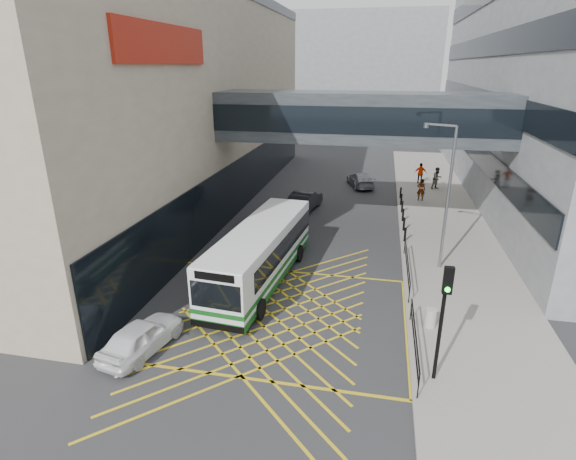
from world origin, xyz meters
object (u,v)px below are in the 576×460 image
Objects in this scene: car_silver at (360,179)px; pedestrian_c at (421,173)px; traffic_light at (444,308)px; bus at (261,252)px; street_lamp at (445,190)px; pedestrian_a at (421,190)px; pedestrian_b at (437,178)px; car_dark at (305,200)px; litter_bin at (431,318)px; car_white at (142,336)px.

car_silver is 5.70m from pedestrian_c.
pedestrian_c is (1.37, 28.86, -1.93)m from traffic_light.
traffic_light is (8.02, -6.61, 1.45)m from bus.
street_lamp is 4.28× the size of pedestrian_a.
street_lamp is 3.97× the size of pedestrian_b.
pedestrian_b reaches higher than car_dark.
traffic_light is 23.14m from pedestrian_a.
street_lamp is at bearing 83.44° from traffic_light.
litter_bin is at bearing -74.68° from street_lamp.
pedestrian_a is (9.05, 16.43, -0.54)m from bus.
traffic_light is 2.30× the size of pedestrian_b.
pedestrian_b is at bearing 130.49° from pedestrian_c.
traffic_light is 10.07m from street_lamp.
traffic_light reaches higher than car_dark.
pedestrian_b is (1.66, 17.20, -3.40)m from street_lamp.
bus is at bearing 139.83° from traffic_light.
litter_bin is (11.17, 3.82, -0.10)m from car_white.
traffic_light reaches higher than litter_bin.
pedestrian_c is (1.22, 25.30, 0.55)m from litter_bin.
pedestrian_b is (10.57, 8.06, 0.36)m from car_dark.
car_dark is 8.97m from car_silver.
traffic_light reaches higher than pedestrian_b.
pedestrian_a is (0.01, 13.12, -3.46)m from street_lamp.
pedestrian_a is at bearing 86.76° from traffic_light.
car_dark is 6.01× the size of litter_bin.
street_lamp is at bearing 89.67° from car_silver.
pedestrian_a is (8.92, 3.98, 0.29)m from car_dark.
traffic_light is at bearing -92.47° from litter_bin.
street_lamp is 19.25m from pedestrian_c.
litter_bin is at bearing 83.38° from car_silver.
car_dark reaches higher than car_white.
litter_bin is (4.20, -23.59, -0.12)m from car_silver.
street_lamp reaches higher than bus.
car_white is at bearing -161.09° from litter_bin.
street_lamp reaches higher than pedestrian_a.
pedestrian_b is (1.65, 4.08, 0.07)m from pedestrian_a.
litter_bin is (-0.87, -6.35, -3.95)m from street_lamp.
bus is 5.66× the size of pedestrian_c.
car_white is 2.16× the size of pedestrian_b.
pedestrian_b reaches higher than car_silver.
pedestrian_b reaches higher than pedestrian_c.
car_silver reaches higher than litter_bin.
pedestrian_a is at bearing -147.68° from pedestrian_b.
car_dark is 17.46m from litter_bin.
pedestrian_a is 5.83m from pedestrian_c.
pedestrian_c reaches higher than pedestrian_a.
car_silver is at bearing 97.80° from traffic_light.
pedestrian_b is (13.69, 27.38, 0.46)m from car_white.
litter_bin is 0.42× the size of pedestrian_c.
car_silver reaches higher than car_white.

